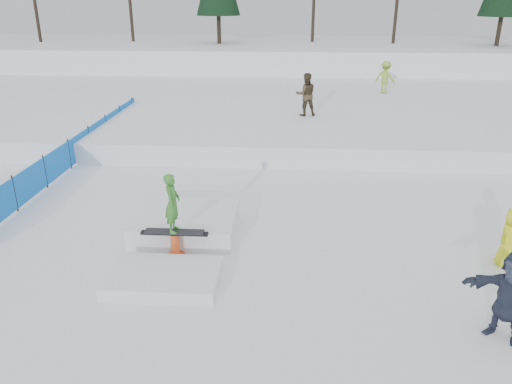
# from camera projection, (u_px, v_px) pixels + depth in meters

# --- Properties ---
(ground) EXTENTS (120.00, 120.00, 0.00)m
(ground) POSITION_uv_depth(u_px,v_px,m) (229.00, 268.00, 11.52)
(ground) COLOR white
(snow_berm) EXTENTS (60.00, 14.00, 2.40)m
(snow_berm) POSITION_uv_depth(u_px,v_px,m) (273.00, 58.00, 38.87)
(snow_berm) COLOR white
(snow_berm) RESTS_ON ground
(snow_midrise) EXTENTS (50.00, 18.00, 0.80)m
(snow_midrise) POSITION_uv_depth(u_px,v_px,m) (264.00, 106.00, 26.20)
(snow_midrise) COLOR white
(snow_midrise) RESTS_ON ground
(safety_fence) EXTENTS (0.05, 16.00, 1.10)m
(safety_fence) POSITION_uv_depth(u_px,v_px,m) (69.00, 154.00, 17.83)
(safety_fence) COLOR blue
(safety_fence) RESTS_ON ground
(walker_olive) EXTENTS (1.02, 0.86, 1.88)m
(walker_olive) POSITION_uv_depth(u_px,v_px,m) (306.00, 94.00, 22.02)
(walker_olive) COLOR #3D3221
(walker_olive) RESTS_ON snow_midrise
(walker_ygreen) EXTENTS (1.28, 1.15, 1.73)m
(walker_ygreen) POSITION_uv_depth(u_px,v_px,m) (385.00, 77.00, 27.01)
(walker_ygreen) COLOR #8EB436
(walker_ygreen) RESTS_ON snow_midrise
(spectator_yellow) EXTENTS (0.83, 0.75, 1.43)m
(spectator_yellow) POSITION_uv_depth(u_px,v_px,m) (510.00, 238.00, 11.36)
(spectator_yellow) COLOR yellow
(spectator_yellow) RESTS_ON ground
(spectator_dark) EXTENTS (1.57, 1.42, 1.74)m
(spectator_dark) POSITION_uv_depth(u_px,v_px,m) (510.00, 297.00, 8.88)
(spectator_dark) COLOR #2A3248
(spectator_dark) RESTS_ON ground
(jib_rail_feature) EXTENTS (2.60, 4.40, 2.11)m
(jib_rail_feature) POSITION_uv_depth(u_px,v_px,m) (180.00, 235.00, 12.41)
(jib_rail_feature) COLOR white
(jib_rail_feature) RESTS_ON ground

